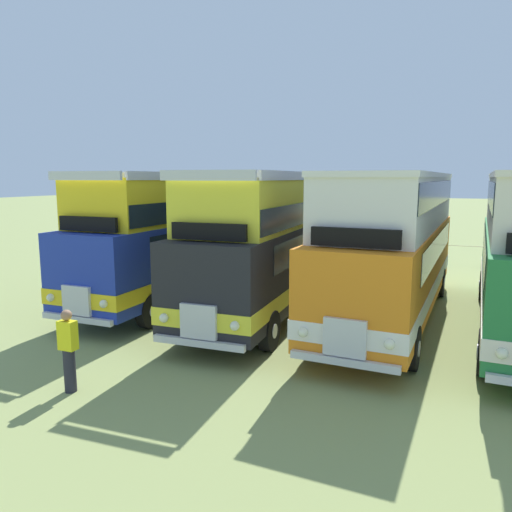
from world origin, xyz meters
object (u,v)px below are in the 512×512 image
Objects in this scene: bus_second_in_row at (275,239)px; bus_third_in_row at (394,240)px; bus_first_in_row at (176,234)px; marshal_person at (69,350)px.

bus_third_in_row is (3.79, 0.27, 0.11)m from bus_second_in_row.
bus_third_in_row is at bearing 1.66° from bus_first_in_row.
bus_first_in_row is 3.78m from bus_second_in_row.
bus_third_in_row reaches higher than marshal_person.
marshal_person is at bearing -124.83° from bus_third_in_row.
marshal_person is at bearing -75.13° from bus_first_in_row.
marshal_person is (-5.52, -7.93, -1.59)m from bus_third_in_row.
marshal_person is at bearing -102.71° from bus_second_in_row.
bus_second_in_row is at bearing 77.29° from marshal_person.
bus_third_in_row is at bearing 4.08° from bus_second_in_row.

